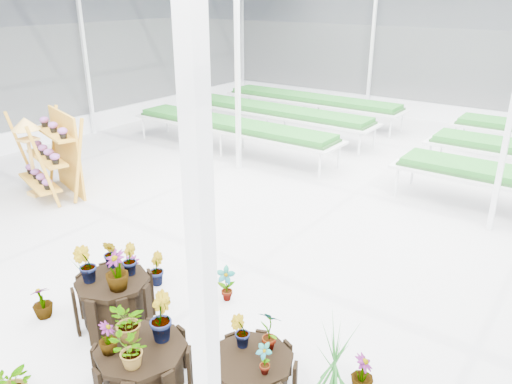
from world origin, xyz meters
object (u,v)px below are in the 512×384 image
Objects in this scene: plinth_mid at (143,368)px; plinth_low at (252,373)px; bird_table at (31,157)px; plinth_tall at (115,302)px; shelf_rack at (49,155)px.

plinth_low is (1.00, 0.70, -0.06)m from plinth_mid.
plinth_tall is at bearing -46.41° from bird_table.
plinth_tall is 5.34m from shelf_rack.
plinth_mid is 6.68m from shelf_rack.
plinth_tall is at bearing -177.40° from plinth_low.
shelf_rack is (-6.01, 2.85, 0.63)m from plinth_mid.
plinth_low is (2.20, 0.10, -0.12)m from plinth_tall.
plinth_low is 7.36m from shelf_rack.
bird_table is at bearing 165.37° from plinth_low.
plinth_low is at bearing 2.60° from plinth_tall.
bird_table reaches higher than plinth_tall.
bird_table is at bearing 158.55° from plinth_tall.
plinth_tall is 0.55× the size of shelf_rack.
plinth_tall is 5.52m from bird_table.
plinth_mid is at bearing -47.42° from bird_table.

